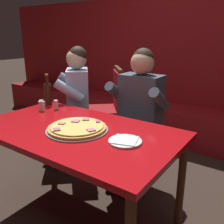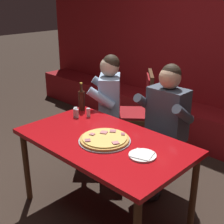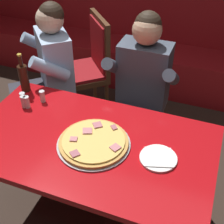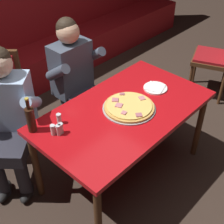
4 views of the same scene
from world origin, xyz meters
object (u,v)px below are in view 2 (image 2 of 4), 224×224
Objects in this scene: shaker_black_pepper at (77,114)px; shaker_oregano at (88,113)px; plate_white_paper at (142,155)px; main_dining_table at (104,147)px; shaker_parmesan at (76,112)px; pizza at (105,139)px; shaker_red_pepper_flakes at (75,113)px; diner_standing_companion at (102,105)px; beer_bottle at (82,100)px; dining_chair_near_left at (140,108)px; diner_seated_blue_shirt at (162,123)px.

shaker_oregano is at bearing 57.07° from shaker_black_pepper.
plate_white_paper is 2.44× the size of shaker_black_pepper.
shaker_parmesan is (-0.58, 0.18, 0.11)m from main_dining_table.
pizza is at bearing -18.36° from shaker_parmesan.
shaker_red_pepper_flakes is (-0.02, -0.00, 0.00)m from shaker_black_pepper.
diner_standing_companion is at bearing 149.40° from plate_white_paper.
main_dining_table is at bearing -16.36° from shaker_black_pepper.
beer_bottle reaches higher than shaker_black_pepper.
plate_white_paper is at bearing -9.31° from shaker_black_pepper.
plate_white_paper is 1.01m from shaker_parmesan.
dining_chair_near_left is 0.50m from diner_standing_companion.
shaker_oregano is at bearing -142.85° from diner_seated_blue_shirt.
diner_seated_blue_shirt is (0.64, 0.53, -0.08)m from shaker_black_pepper.
shaker_black_pepper is at bearing 6.58° from shaker_red_pepper_flakes.
pizza is 0.71m from diner_seated_blue_shirt.
shaker_parmesan reaches higher than main_dining_table.
diner_seated_blue_shirt is (0.11, 0.69, 0.04)m from main_dining_table.
shaker_parmesan reaches higher than plate_white_paper.
pizza is at bearing -26.95° from beer_bottle.
shaker_black_pepper is 0.07× the size of diner_seated_blue_shirt.
diner_standing_companion is (-0.15, 0.50, -0.08)m from shaker_black_pepper.
pizza is 0.78m from beer_bottle.
shaker_red_pepper_flakes is at bearing 171.08° from plate_white_paper.
beer_bottle is 0.23× the size of diner_seated_blue_shirt.
diner_seated_blue_shirt is (0.57, 0.43, -0.08)m from shaker_oregano.
shaker_parmesan is 0.07× the size of diner_seated_blue_shirt.
shaker_parmesan and shaker_red_pepper_flakes have the same top height.
diner_seated_blue_shirt is 0.76m from dining_chair_near_left.
shaker_red_pepper_flakes reaches higher than pizza.
beer_bottle reaches higher than plate_white_paper.
dining_chair_near_left is at bearing 89.06° from shaker_black_pepper.
shaker_red_pepper_flakes is at bearing -141.05° from diner_seated_blue_shirt.
shaker_red_pepper_flakes is at bearing 163.59° from pizza.
diner_standing_companion reaches higher than main_dining_table.
dining_chair_near_left is 0.80× the size of diner_standing_companion.
diner_seated_blue_shirt is 0.79m from diner_standing_companion.
beer_bottle is 3.40× the size of shaker_parmesan.
shaker_black_pepper is at bearing 162.68° from pizza.
shaker_parmesan is (0.08, -0.15, -0.07)m from beer_bottle.
main_dining_table is at bearing -65.22° from dining_chair_near_left.
shaker_parmesan and shaker_oregano have the same top height.
diner_seated_blue_shirt is (-0.31, 0.69, -0.05)m from plate_white_paper.
beer_bottle reaches higher than pizza.
diner_standing_companion is (-0.68, 0.65, 0.04)m from main_dining_table.
diner_seated_blue_shirt reaches higher than dining_chair_near_left.
shaker_red_pepper_flakes is at bearing -59.92° from beer_bottle.
beer_bottle is 0.86m from diner_seated_blue_shirt.
plate_white_paper is 0.16× the size of diner_seated_blue_shirt.
shaker_oregano is 0.08× the size of dining_chair_near_left.
dining_chair_near_left is (-0.55, 1.13, -0.17)m from pizza.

